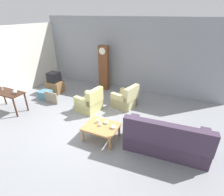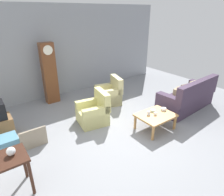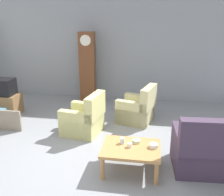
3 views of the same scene
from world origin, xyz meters
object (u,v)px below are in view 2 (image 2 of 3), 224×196
at_px(armchair_olive_far, 109,95).
at_px(grandfather_clock, 49,74).
at_px(cup_white_porcelain, 155,114).
at_px(cup_blue_rimmed, 149,113).
at_px(framed_picture_leaning, 34,138).
at_px(bowl_white_stacked, 164,109).
at_px(bowl_shallow_green, 153,111).
at_px(coffee_table_wood, 156,117).
at_px(couch_floral, 187,98).
at_px(glass_dome_cloche, 11,151).
at_px(storage_box_blue, 8,144).
at_px(armchair_olive_near, 94,113).

xyz_separation_m(armchair_olive_far, grandfather_clock, (-1.55, 1.28, 0.72)).
distance_m(grandfather_clock, cup_white_porcelain, 3.74).
relative_size(grandfather_clock, cup_blue_rimmed, 20.55).
bearing_deg(framed_picture_leaning, bowl_white_stacked, -18.25).
relative_size(armchair_olive_far, bowl_shallow_green, 6.81).
relative_size(coffee_table_wood, cup_white_porcelain, 12.00).
height_order(bowl_white_stacked, bowl_shallow_green, bowl_white_stacked).
distance_m(couch_floral, glass_dome_cloche, 5.24).
relative_size(cup_blue_rimmed, bowl_shallow_green, 0.70).
bearing_deg(storage_box_blue, glass_dome_cloche, -92.36).
xyz_separation_m(armchair_olive_far, glass_dome_cloche, (-3.42, -2.01, 0.53)).
bearing_deg(framed_picture_leaning, armchair_olive_far, 18.67).
distance_m(grandfather_clock, bowl_shallow_green, 3.63).
distance_m(glass_dome_cloche, bowl_shallow_green, 3.55).
xyz_separation_m(coffee_table_wood, bowl_shallow_green, (0.07, 0.17, 0.09)).
relative_size(armchair_olive_near, cup_white_porcelain, 11.50).
height_order(armchair_olive_far, coffee_table_wood, armchair_olive_far).
distance_m(armchair_olive_near, storage_box_blue, 2.26).
bearing_deg(bowl_shallow_green, armchair_olive_near, 138.21).
height_order(storage_box_blue, cup_white_porcelain, cup_white_porcelain).
relative_size(armchair_olive_near, bowl_shallow_green, 6.49).
height_order(armchair_olive_near, glass_dome_cloche, armchair_olive_near).
relative_size(armchair_olive_near, grandfather_clock, 0.45).
bearing_deg(coffee_table_wood, grandfather_clock, 115.36).
relative_size(armchair_olive_far, grandfather_clock, 0.47).
relative_size(couch_floral, bowl_white_stacked, 14.82).
xyz_separation_m(couch_floral, glass_dome_cloche, (-5.22, -0.16, 0.48)).
bearing_deg(glass_dome_cloche, cup_blue_rimmed, 0.65).
relative_size(framed_picture_leaning, bowl_white_stacked, 4.13).
relative_size(coffee_table_wood, storage_box_blue, 2.07).
bearing_deg(storage_box_blue, bowl_white_stacked, -18.99).
height_order(grandfather_clock, framed_picture_leaning, grandfather_clock).
height_order(coffee_table_wood, cup_blue_rimmed, cup_blue_rimmed).
height_order(armchair_olive_far, grandfather_clock, grandfather_clock).
distance_m(coffee_table_wood, cup_blue_rimmed, 0.22).
distance_m(armchair_olive_near, framed_picture_leaning, 1.73).
bearing_deg(bowl_shallow_green, cup_blue_rimmed, -163.92).
bearing_deg(couch_floral, framed_picture_leaning, 169.19).
bearing_deg(bowl_shallow_green, framed_picture_leaning, 162.24).
distance_m(framed_picture_leaning, storage_box_blue, 0.58).
xyz_separation_m(couch_floral, coffee_table_wood, (-1.76, -0.23, 0.02)).
relative_size(cup_white_porcelain, cup_blue_rimmed, 0.80).
height_order(grandfather_clock, storage_box_blue, grandfather_clock).
height_order(armchair_olive_near, bowl_shallow_green, armchair_olive_near).
bearing_deg(armchair_olive_near, cup_white_porcelain, -48.49).
height_order(armchair_olive_far, storage_box_blue, armchair_olive_far).
distance_m(bowl_white_stacked, bowl_shallow_green, 0.32).
relative_size(framed_picture_leaning, bowl_shallow_green, 4.23).
bearing_deg(cup_white_porcelain, framed_picture_leaning, 158.51).
height_order(armchair_olive_far, cup_blue_rimmed, armchair_olive_far).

